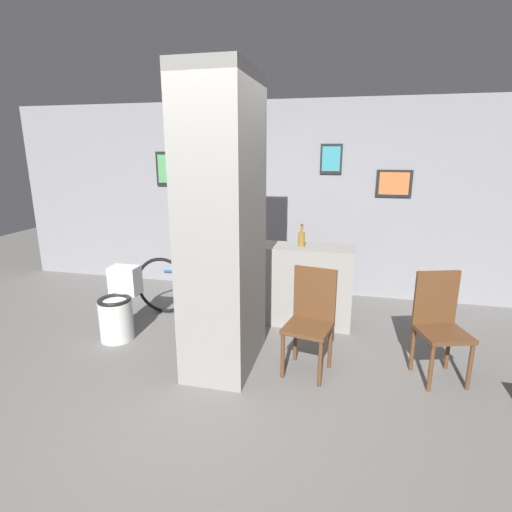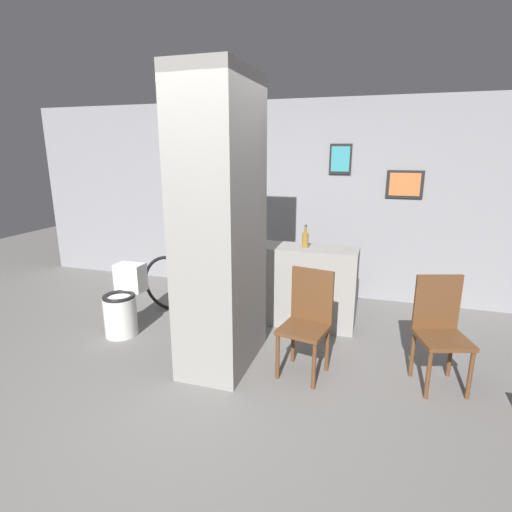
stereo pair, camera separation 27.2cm
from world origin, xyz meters
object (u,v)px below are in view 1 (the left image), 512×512
at_px(bottle_tall, 302,238).
at_px(bicycle, 198,287).
at_px(chair_near_pillar, 311,317).
at_px(chair_by_doorway, 439,322).
at_px(toilet, 118,308).

bearing_deg(bottle_tall, bicycle, -174.81).
bearing_deg(chair_near_pillar, chair_by_doorway, 19.00).
height_order(chair_near_pillar, bicycle, chair_near_pillar).
height_order(toilet, chair_near_pillar, chair_near_pillar).
distance_m(chair_by_doorway, bicycle, 2.65).
bearing_deg(bicycle, bottle_tall, 5.19).
bearing_deg(chair_near_pillar, toilet, -173.90).
bearing_deg(bottle_tall, toilet, -155.73).
relative_size(toilet, bottle_tall, 2.87).
xyz_separation_m(chair_by_doorway, bicycle, (-2.54, 0.75, -0.15)).
distance_m(toilet, chair_near_pillar, 2.08).
relative_size(chair_near_pillar, bicycle, 0.58).
distance_m(toilet, bottle_tall, 2.13).
bearing_deg(bicycle, chair_near_pillar, -32.04).
distance_m(chair_near_pillar, bottle_tall, 1.15).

